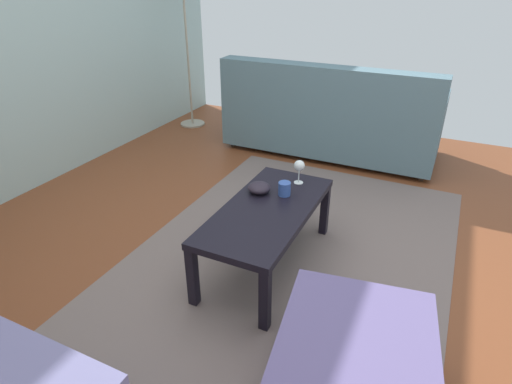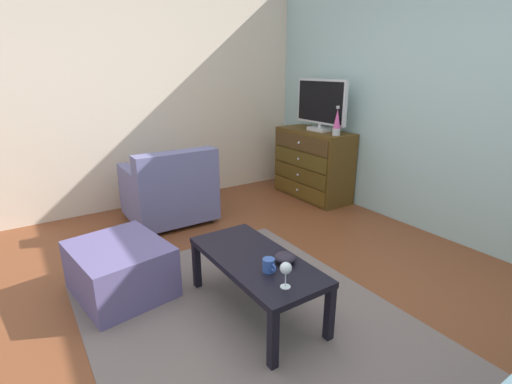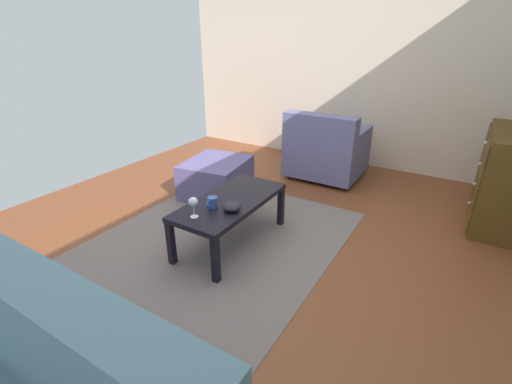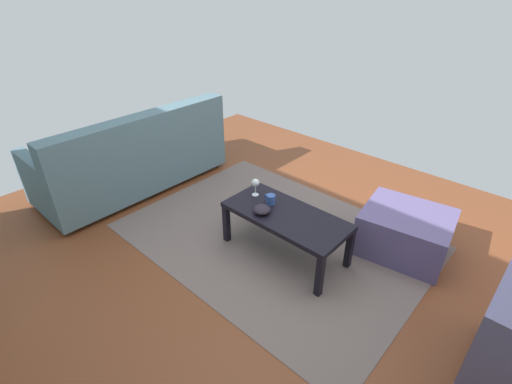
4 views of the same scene
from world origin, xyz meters
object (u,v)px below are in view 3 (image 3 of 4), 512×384
Objects in this scene: wine_glass at (193,203)px; ottoman at (217,178)px; dresser at (509,179)px; coffee_table at (231,205)px; bowl_decorative at (232,207)px; armchair at (326,151)px; mug at (212,202)px.

ottoman is at bearing -149.44° from wine_glass.
coffee_table is (1.60, -1.93, -0.08)m from dresser.
ottoman is (0.87, -2.64, -0.24)m from dresser.
coffee_table is 7.33× the size of bowl_decorative.
dresser is 2.81m from wine_glass.
bowl_decorative is at bearing 142.70° from wine_glass.
armchair reaches higher than wine_glass.
mug is 0.16× the size of ottoman.
bowl_decorative is 1.24m from ottoman.
dresser is at bearing 134.24° from bowl_decorative.
coffee_table is 1.48× the size of ottoman.
bowl_decorative is 1.99m from armchair.
wine_glass is (1.99, -1.98, 0.09)m from dresser.
bowl_decorative is 0.17× the size of armchair.
wine_glass is 0.21m from mug.
wine_glass reaches higher than coffee_table.
wine_glass is 0.19× the size of armchair.
dresser is at bearing 132.49° from mug.
coffee_table is at bearing 170.89° from mug.
wine_glass is at bearing -7.59° from coffee_table.
mug is 2.03m from armchair.
armchair reaches higher than ottoman.
bowl_decorative reaches higher than ottoman.
armchair is at bearing 143.31° from ottoman.
wine_glass is at bearing -4.14° from armchair.
dresser is 2.52m from bowl_decorative.
dresser is at bearing 129.74° from coffee_table.
coffee_table is 1.23× the size of armchair.
mug is (0.19, -0.03, 0.09)m from coffee_table.
wine_glass is (0.38, -0.05, 0.17)m from coffee_table.
wine_glass is at bearing -37.30° from bowl_decorative.
ottoman is (-0.73, -0.71, -0.16)m from coffee_table.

